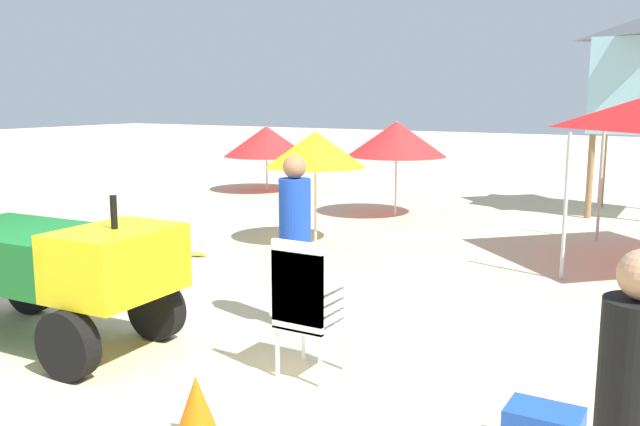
{
  "coord_description": "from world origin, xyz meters",
  "views": [
    {
      "loc": [
        4.65,
        -3.95,
        2.36
      ],
      "look_at": [
        1.01,
        2.25,
        1.13
      ],
      "focal_mm": 38.54,
      "sensor_mm": 36.0,
      "label": 1
    }
  ],
  "objects_px": {
    "surfboard_pile": "(129,246)",
    "stacked_plastic_chairs": "(305,298)",
    "lifeguard_near_center": "(295,230)",
    "beach_umbrella_far": "(266,141)",
    "lifeguard_near_left": "(633,409)",
    "beach_umbrella_left": "(397,139)",
    "beach_umbrella_mid": "(315,149)",
    "utility_cart": "(53,264)",
    "traffic_cone_near": "(197,408)"
  },
  "relations": [
    {
      "from": "lifeguard_near_left",
      "to": "beach_umbrella_left",
      "type": "height_order",
      "value": "beach_umbrella_left"
    },
    {
      "from": "lifeguard_near_left",
      "to": "traffic_cone_near",
      "type": "distance_m",
      "value": 2.85
    },
    {
      "from": "utility_cart",
      "to": "beach_umbrella_far",
      "type": "xyz_separation_m",
      "value": [
        -4.43,
        9.9,
        0.46
      ]
    },
    {
      "from": "surfboard_pile",
      "to": "traffic_cone_near",
      "type": "distance_m",
      "value": 6.08
    },
    {
      "from": "beach_umbrella_left",
      "to": "traffic_cone_near",
      "type": "xyz_separation_m",
      "value": [
        2.55,
        -8.99,
        -1.29
      ]
    },
    {
      "from": "utility_cart",
      "to": "surfboard_pile",
      "type": "xyz_separation_m",
      "value": [
        -2.27,
        3.13,
        -0.66
      ]
    },
    {
      "from": "surfboard_pile",
      "to": "stacked_plastic_chairs",
      "type": "bearing_deg",
      "value": -28.73
    },
    {
      "from": "stacked_plastic_chairs",
      "to": "beach_umbrella_left",
      "type": "bearing_deg",
      "value": 108.88
    },
    {
      "from": "lifeguard_near_left",
      "to": "lifeguard_near_center",
      "type": "distance_m",
      "value": 4.21
    },
    {
      "from": "stacked_plastic_chairs",
      "to": "beach_umbrella_left",
      "type": "relative_size",
      "value": 0.61
    },
    {
      "from": "surfboard_pile",
      "to": "lifeguard_near_center",
      "type": "bearing_deg",
      "value": -21.93
    },
    {
      "from": "beach_umbrella_mid",
      "to": "surfboard_pile",
      "type": "bearing_deg",
      "value": -135.54
    },
    {
      "from": "lifeguard_near_center",
      "to": "utility_cart",
      "type": "bearing_deg",
      "value": -139.26
    },
    {
      "from": "surfboard_pile",
      "to": "lifeguard_near_left",
      "type": "distance_m",
      "value": 8.52
    },
    {
      "from": "beach_umbrella_far",
      "to": "beach_umbrella_mid",
      "type": "bearing_deg",
      "value": -48.18
    },
    {
      "from": "beach_umbrella_left",
      "to": "beach_umbrella_mid",
      "type": "distance_m",
      "value": 3.05
    },
    {
      "from": "utility_cart",
      "to": "lifeguard_near_center",
      "type": "distance_m",
      "value": 2.33
    },
    {
      "from": "stacked_plastic_chairs",
      "to": "surfboard_pile",
      "type": "xyz_separation_m",
      "value": [
        -4.75,
        2.6,
        -0.58
      ]
    },
    {
      "from": "stacked_plastic_chairs",
      "to": "beach_umbrella_far",
      "type": "xyz_separation_m",
      "value": [
        -6.91,
        9.38,
        0.55
      ]
    },
    {
      "from": "surfboard_pile",
      "to": "beach_umbrella_mid",
      "type": "height_order",
      "value": "beach_umbrella_mid"
    },
    {
      "from": "beach_umbrella_mid",
      "to": "traffic_cone_near",
      "type": "bearing_deg",
      "value": -66.49
    },
    {
      "from": "lifeguard_near_left",
      "to": "lifeguard_near_center",
      "type": "height_order",
      "value": "lifeguard_near_center"
    },
    {
      "from": "beach_umbrella_far",
      "to": "beach_umbrella_left",
      "type": "bearing_deg",
      "value": -21.58
    },
    {
      "from": "stacked_plastic_chairs",
      "to": "lifeguard_near_center",
      "type": "bearing_deg",
      "value": 126.39
    },
    {
      "from": "utility_cart",
      "to": "beach_umbrella_left",
      "type": "distance_m",
      "value": 8.25
    },
    {
      "from": "lifeguard_near_left",
      "to": "lifeguard_near_center",
      "type": "bearing_deg",
      "value": 143.29
    },
    {
      "from": "traffic_cone_near",
      "to": "utility_cart",
      "type": "bearing_deg",
      "value": 162.12
    },
    {
      "from": "utility_cart",
      "to": "stacked_plastic_chairs",
      "type": "relative_size",
      "value": 2.17
    },
    {
      "from": "beach_umbrella_left",
      "to": "beach_umbrella_mid",
      "type": "height_order",
      "value": "beach_umbrella_left"
    },
    {
      "from": "lifeguard_near_left",
      "to": "surfboard_pile",
      "type": "bearing_deg",
      "value": 150.78
    },
    {
      "from": "utility_cart",
      "to": "traffic_cone_near",
      "type": "xyz_separation_m",
      "value": [
        2.39,
        -0.77,
        -0.55
      ]
    },
    {
      "from": "lifeguard_near_center",
      "to": "lifeguard_near_left",
      "type": "bearing_deg",
      "value": -36.71
    },
    {
      "from": "surfboard_pile",
      "to": "beach_umbrella_mid",
      "type": "bearing_deg",
      "value": 44.46
    },
    {
      "from": "beach_umbrella_mid",
      "to": "beach_umbrella_far",
      "type": "xyz_separation_m",
      "value": [
        -4.24,
        4.74,
        -0.27
      ]
    },
    {
      "from": "lifeguard_near_left",
      "to": "beach_umbrella_left",
      "type": "xyz_separation_m",
      "value": [
        -5.28,
        9.22,
        0.54
      ]
    },
    {
      "from": "utility_cart",
      "to": "beach_umbrella_left",
      "type": "relative_size",
      "value": 1.33
    },
    {
      "from": "surfboard_pile",
      "to": "beach_umbrella_mid",
      "type": "xyz_separation_m",
      "value": [
        2.08,
        2.04,
        1.4
      ]
    },
    {
      "from": "lifeguard_near_left",
      "to": "beach_umbrella_far",
      "type": "relative_size",
      "value": 0.81
    },
    {
      "from": "lifeguard_near_left",
      "to": "beach_umbrella_mid",
      "type": "height_order",
      "value": "beach_umbrella_mid"
    },
    {
      "from": "lifeguard_near_left",
      "to": "beach_umbrella_far",
      "type": "bearing_deg",
      "value": 131.21
    },
    {
      "from": "utility_cart",
      "to": "beach_umbrella_left",
      "type": "xyz_separation_m",
      "value": [
        -0.15,
        8.21,
        0.74
      ]
    },
    {
      "from": "lifeguard_near_left",
      "to": "beach_umbrella_mid",
      "type": "bearing_deg",
      "value": 130.74
    },
    {
      "from": "utility_cart",
      "to": "lifeguard_near_left",
      "type": "xyz_separation_m",
      "value": [
        5.13,
        -1.01,
        0.2
      ]
    },
    {
      "from": "lifeguard_near_center",
      "to": "beach_umbrella_far",
      "type": "height_order",
      "value": "lifeguard_near_center"
    },
    {
      "from": "beach_umbrella_left",
      "to": "surfboard_pile",
      "type": "bearing_deg",
      "value": -112.6
    },
    {
      "from": "utility_cart",
      "to": "stacked_plastic_chairs",
      "type": "height_order",
      "value": "utility_cart"
    },
    {
      "from": "utility_cart",
      "to": "stacked_plastic_chairs",
      "type": "xyz_separation_m",
      "value": [
        2.48,
        0.53,
        -0.09
      ]
    },
    {
      "from": "traffic_cone_near",
      "to": "lifeguard_near_center",
      "type": "bearing_deg",
      "value": 105.71
    },
    {
      "from": "lifeguard_near_left",
      "to": "beach_umbrella_far",
      "type": "height_order",
      "value": "lifeguard_near_left"
    },
    {
      "from": "lifeguard_near_center",
      "to": "beach_umbrella_far",
      "type": "distance_m",
      "value": 10.43
    }
  ]
}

